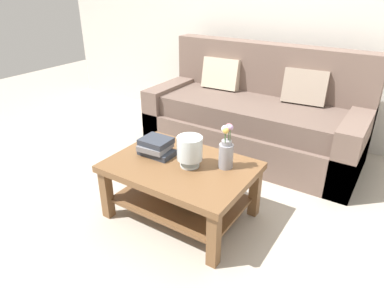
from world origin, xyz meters
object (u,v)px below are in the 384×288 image
object	(u,v)px
book_stack_main	(156,147)
flower_pitcher	(226,150)
glass_hurricane_vase	(190,149)
couch	(255,118)
coffee_table	(182,180)

from	to	relation	value
book_stack_main	flower_pitcher	distance (m)	0.55
book_stack_main	glass_hurricane_vase	world-z (taller)	glass_hurricane_vase
couch	book_stack_main	world-z (taller)	couch
coffee_table	book_stack_main	size ratio (longest dim) A/B	3.91
couch	flower_pitcher	xyz separation A→B (m)	(0.29, -1.19, 0.21)
coffee_table	glass_hurricane_vase	xyz separation A→B (m)	(0.06, 0.01, 0.26)
coffee_table	flower_pitcher	world-z (taller)	flower_pitcher
couch	flower_pitcher	size ratio (longest dim) A/B	6.43
couch	flower_pitcher	distance (m)	1.24
coffee_table	book_stack_main	xyz separation A→B (m)	(-0.25, 0.02, 0.19)
glass_hurricane_vase	flower_pitcher	bearing A→B (deg)	28.87
couch	flower_pitcher	world-z (taller)	couch
book_stack_main	glass_hurricane_vase	distance (m)	0.32
glass_hurricane_vase	couch	bearing A→B (deg)	93.13
coffee_table	flower_pitcher	distance (m)	0.40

